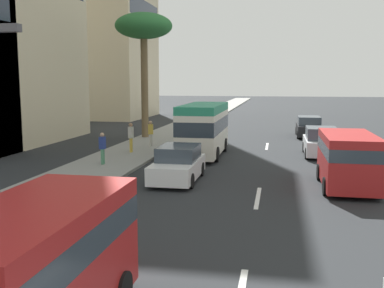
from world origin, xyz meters
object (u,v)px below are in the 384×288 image
at_px(van_fourth, 348,157).
at_px(pedestrian_by_tree, 102,147).
at_px(car_third, 178,164).
at_px(pedestrian_near_lamp, 131,136).
at_px(van_fifth, 36,265).
at_px(car_sixth, 309,127).
at_px(minibus_second, 204,128).
at_px(car_lead, 321,142).
at_px(pedestrian_mid_block, 151,132).
at_px(palm_tree, 144,29).

relative_size(van_fourth, pedestrian_by_tree, 2.82).
height_order(car_third, pedestrian_near_lamp, pedestrian_near_lamp).
xyz_separation_m(van_fifth, car_sixth, (30.05, -6.35, -0.60)).
height_order(minibus_second, van_fourth, minibus_second).
bearing_deg(van_fifth, pedestrian_by_tree, -161.75).
relative_size(car_lead, van_fifth, 0.90).
relative_size(pedestrian_near_lamp, pedestrian_mid_block, 1.05).
bearing_deg(pedestrian_near_lamp, pedestrian_by_tree, -172.99).
bearing_deg(pedestrian_mid_block, car_third, 93.86).
bearing_deg(car_lead, car_sixth, 0.69).
bearing_deg(car_third, car_lead, 139.79).
xyz_separation_m(car_sixth, palm_tree, (-3.66, 12.46, 7.47)).
bearing_deg(minibus_second, pedestrian_near_lamp, -84.17).
bearing_deg(pedestrian_near_lamp, van_fourth, -109.67).
relative_size(car_lead, minibus_second, 0.64).
distance_m(minibus_second, pedestrian_by_tree, 6.40).
bearing_deg(car_sixth, pedestrian_near_lamp, 134.88).
bearing_deg(palm_tree, pedestrian_near_lamp, -169.65).
height_order(minibus_second, car_sixth, minibus_second).
xyz_separation_m(minibus_second, pedestrian_mid_block, (2.02, 3.85, -0.59)).
distance_m(van_fifth, pedestrian_mid_block, 21.87).
bearing_deg(car_third, pedestrian_by_tree, -117.92).
bearing_deg(pedestrian_by_tree, car_sixth, 159.05).
bearing_deg(pedestrian_near_lamp, palm_tree, 19.92).
bearing_deg(minibus_second, car_sixth, 147.61).
relative_size(car_third, pedestrian_by_tree, 2.53).
xyz_separation_m(minibus_second, car_sixth, (10.62, -6.73, -0.90)).
height_order(van_fourth, car_sixth, van_fourth).
bearing_deg(car_sixth, van_fourth, -178.59).
distance_m(van_fifth, pedestrian_near_lamp, 19.58).
distance_m(car_sixth, pedestrian_near_lamp, 15.68).
distance_m(car_third, car_sixth, 18.74).
bearing_deg(van_fourth, car_sixth, 1.41).
xyz_separation_m(pedestrian_near_lamp, palm_tree, (7.40, 1.35, 7.10)).
bearing_deg(van_fifth, pedestrian_mid_block, -168.83).
bearing_deg(minibus_second, car_third, -0.15).
xyz_separation_m(minibus_second, pedestrian_by_tree, (-4.46, 4.55, -0.63)).
xyz_separation_m(car_third, car_sixth, (17.48, -6.75, 0.04)).
height_order(minibus_second, pedestrian_mid_block, minibus_second).
height_order(car_lead, minibus_second, minibus_second).
height_order(car_lead, car_sixth, car_lead).
relative_size(car_lead, van_fourth, 0.91).
distance_m(car_lead, van_fifth, 21.69).
relative_size(van_fifth, pedestrian_by_tree, 2.83).
xyz_separation_m(car_lead, pedestrian_by_tree, (-5.72, 11.40, 0.24)).
xyz_separation_m(van_fourth, pedestrian_near_lamp, (6.46, 11.54, -0.16)).
bearing_deg(car_sixth, minibus_second, 147.61).
bearing_deg(palm_tree, van_fourth, -137.08).
bearing_deg(minibus_second, palm_tree, -140.55).
relative_size(car_third, car_sixth, 0.90).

